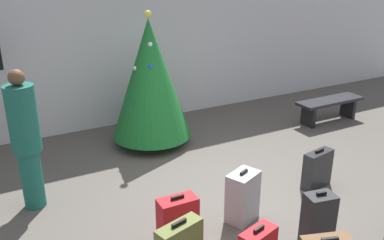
# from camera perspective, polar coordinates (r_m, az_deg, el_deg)

# --- Properties ---
(ground_plane) EXTENTS (16.00, 16.00, 0.00)m
(ground_plane) POSITION_cam_1_polar(r_m,az_deg,el_deg) (5.94, 6.73, -10.62)
(ground_plane) COLOR #514C47
(back_wall) EXTENTS (16.00, 0.20, 3.48)m
(back_wall) POSITION_cam_1_polar(r_m,az_deg,el_deg) (8.44, -7.35, 11.44)
(back_wall) COLOR silver
(back_wall) RESTS_ON ground_plane
(holiday_tree) EXTENTS (1.42, 1.42, 2.39)m
(holiday_tree) POSITION_cam_1_polar(r_m,az_deg,el_deg) (7.21, -5.84, 5.69)
(holiday_tree) COLOR #4C3319
(holiday_tree) RESTS_ON ground_plane
(waiting_bench) EXTENTS (1.52, 0.44, 0.48)m
(waiting_bench) POSITION_cam_1_polar(r_m,az_deg,el_deg) (8.98, 18.64, 2.01)
(waiting_bench) COLOR black
(waiting_bench) RESTS_ON ground_plane
(traveller_0) EXTENTS (0.53, 0.53, 1.91)m
(traveller_0) POSITION_cam_1_polar(r_m,az_deg,el_deg) (5.67, -22.17, -2.32)
(traveller_0) COLOR #19594C
(traveller_0) RESTS_ON ground_plane
(suitcase_0) EXTENTS (0.36, 0.29, 0.79)m
(suitcase_0) POSITION_cam_1_polar(r_m,az_deg,el_deg) (4.90, 17.10, -13.73)
(suitcase_0) COLOR #232326
(suitcase_0) RESTS_ON ground_plane
(suitcase_3) EXTENTS (0.49, 0.41, 0.70)m
(suitcase_3) POSITION_cam_1_polar(r_m,az_deg,el_deg) (5.31, 7.07, -10.57)
(suitcase_3) COLOR #9EA0A5
(suitcase_3) RESTS_ON ground_plane
(suitcase_4) EXTENTS (0.52, 0.25, 0.60)m
(suitcase_4) POSITION_cam_1_polar(r_m,az_deg,el_deg) (6.30, 17.07, -6.59)
(suitcase_4) COLOR #232326
(suitcase_4) RESTS_ON ground_plane
(suitcase_6) EXTENTS (0.46, 0.24, 0.63)m
(suitcase_6) POSITION_cam_1_polar(r_m,az_deg,el_deg) (4.90, -1.99, -13.85)
(suitcase_6) COLOR #B2191E
(suitcase_6) RESTS_ON ground_plane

